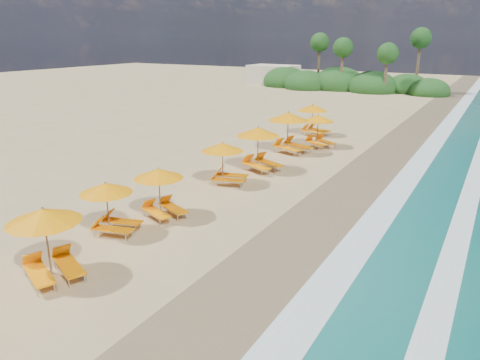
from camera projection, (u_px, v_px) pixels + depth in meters
name	position (u px, v px, depth m)	size (l,w,h in m)	color
ground	(240.00, 206.00, 19.48)	(160.00, 160.00, 0.00)	tan
wet_sand	(329.00, 225.00, 17.56)	(4.00, 160.00, 0.01)	#7C694A
surf_foam	(400.00, 239.00, 16.26)	(4.00, 160.00, 0.01)	white
station_2	(48.00, 239.00, 13.40)	(2.93, 2.90, 2.25)	olive
station_3	(111.00, 204.00, 16.57)	(2.49, 2.42, 1.99)	olive
station_4	(161.00, 190.00, 18.07)	(2.64, 2.60, 2.05)	olive
station_5	(226.00, 160.00, 22.16)	(2.69, 2.62, 2.13)	olive
station_6	(260.00, 146.00, 24.37)	(3.13, 3.09, 2.41)	olive
station_7	(290.00, 130.00, 28.14)	(3.26, 3.18, 2.57)	olive
station_8	(319.00, 129.00, 29.65)	(2.93, 2.93, 2.16)	olive
station_9	(314.00, 118.00, 33.16)	(2.80, 2.69, 2.29)	olive
treeline	(345.00, 82.00, 61.40)	(25.80, 8.80, 9.74)	#163D14
beach_building	(273.00, 74.00, 69.11)	(7.00, 5.00, 2.80)	beige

